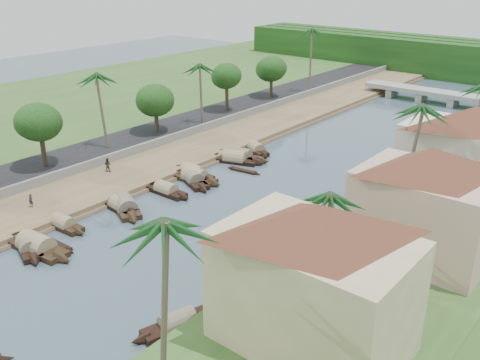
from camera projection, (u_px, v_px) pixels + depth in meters
The scene contains 39 objects.
ground at pixel (145, 254), 48.89m from camera, with size 220.00×220.00×0.00m, color #3E515D.
left_bank at pixel (178, 156), 72.41m from camera, with size 10.00×180.00×0.80m, color brown.
right_bank at pixel (432, 231), 51.80m from camera, with size 16.00×180.00×1.20m, color #315522.
road at pixel (137, 141), 77.29m from camera, with size 8.00×180.00×1.40m, color black.
retaining_wall at pixel (157, 143), 74.52m from camera, with size 0.40×180.00×1.10m, color slate.
far_left_fill at pixel (36, 111), 92.85m from camera, with size 45.00×220.00×1.35m, color #315522.
bridge at pixel (438, 95), 99.68m from camera, with size 28.00×4.00×2.40m.
building_near at pixel (314, 276), 33.88m from camera, with size 14.85×14.85×10.20m.
building_mid at pixel (426, 202), 44.82m from camera, with size 14.11×14.11×9.70m.
building_far at pixel (469, 154), 55.32m from camera, with size 15.59×15.59×10.20m.
sampan_2 at pixel (37, 246), 49.39m from camera, with size 9.80×2.82×2.50m.
sampan_3 at pixel (28, 246), 49.47m from camera, with size 7.77×4.15×2.09m.
sampan_4 at pixel (64, 224), 53.54m from camera, with size 6.61×1.80×1.91m.
sampan_5 at pixel (121, 206), 57.51m from camera, with size 6.61×2.24×2.10m.
sampan_6 at pixel (126, 207), 57.33m from camera, with size 8.30×5.30×2.45m.
sampan_7 at pixel (166, 190), 61.44m from camera, with size 7.48×1.79×2.02m.
sampan_8 at pixel (195, 178), 64.98m from camera, with size 8.13×2.62×2.44m.
sampan_9 at pixel (193, 179), 64.70m from camera, with size 8.87×5.22×2.25m.
sampan_10 at pixel (193, 173), 66.33m from camera, with size 8.32×2.12×2.28m.
sampan_11 at pixel (235, 159), 71.05m from camera, with size 8.67×4.55×2.42m.
sampan_12 at pixel (239, 156), 72.30m from camera, with size 9.43×3.24×2.21m.
sampan_13 at pixel (256, 149), 74.86m from camera, with size 7.18×4.53×2.02m.
sampan_14 at pixel (178, 323), 38.94m from camera, with size 3.41×7.70×1.89m.
sampan_15 at pixel (297, 238), 50.87m from camera, with size 2.34×7.81×2.08m.
sampan_16 at pixel (364, 192), 60.94m from camera, with size 2.60×8.36×2.03m.
canoe_1 at pixel (56, 245), 50.34m from camera, with size 5.39×1.11×0.87m.
canoe_2 at pixel (244, 171), 67.95m from camera, with size 5.08×1.43×0.73m.
palm_0 at pixel (154, 224), 27.15m from camera, with size 3.20×3.20×13.13m.
palm_1 at pixel (326, 197), 39.12m from camera, with size 3.20×3.20×9.41m.
palm_2 at pixel (415, 108), 51.35m from camera, with size 3.20×3.20×12.36m.
palm_5 at pixel (100, 77), 69.05m from camera, with size 3.20×3.20×11.31m.
palm_6 at pixel (200, 67), 80.20m from camera, with size 3.20×3.20×10.48m.
palm_8 at pixel (312, 31), 98.74m from camera, with size 3.20×3.20×13.26m.
tree_2 at pixel (39, 123), 63.95m from camera, with size 5.46×5.46×7.81m.
tree_3 at pixel (155, 101), 77.52m from camera, with size 5.53×5.53×6.96m.
tree_4 at pixel (227, 77), 88.48m from camera, with size 4.89×4.89×7.78m.
tree_5 at pixel (272, 69), 97.71m from camera, with size 5.41×5.41×7.35m.
person_near at pixel (31, 200), 56.19m from camera, with size 0.53×0.35×1.45m, color #292830.
person_far at pixel (108, 165), 65.64m from camera, with size 0.84×0.65×1.72m, color #312F22.
Camera 1 is at (33.78, -27.39, 24.92)m, focal length 40.00 mm.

